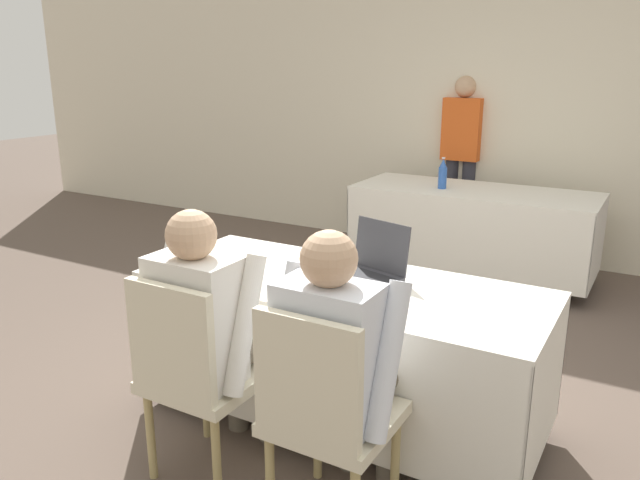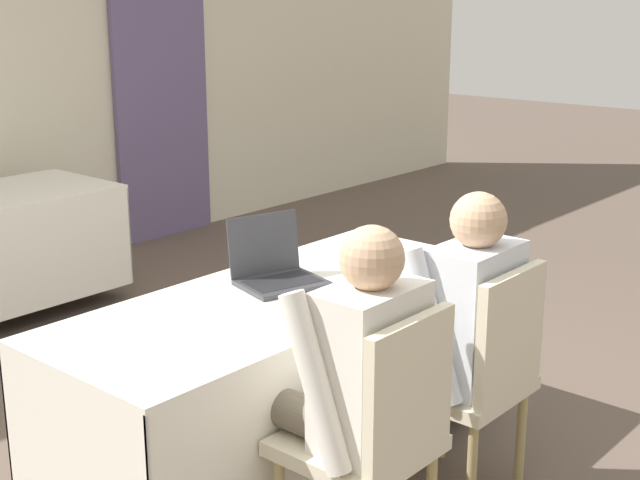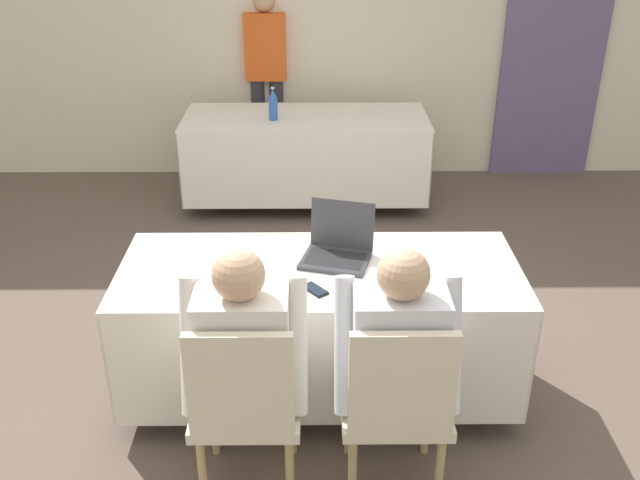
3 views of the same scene
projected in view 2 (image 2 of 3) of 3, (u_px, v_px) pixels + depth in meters
The scene contains 12 objects.
ground_plane at pixel (282, 465), 3.57m from camera, with size 24.00×24.00×0.00m, color brown.
curtain_panel at pixel (160, 63), 6.62m from camera, with size 0.86×0.04×2.65m.
conference_table_near at pixel (281, 337), 3.42m from camera, with size 1.90×0.77×0.72m.
laptop at pixel (277, 271), 3.49m from camera, with size 0.38×0.36×0.26m.
cell_phone at pixel (317, 306), 3.23m from camera, with size 0.13×0.14×0.01m.
paper_beside_laptop at pixel (353, 291), 3.42m from camera, with size 0.32×0.36×0.00m.
paper_centre_table at pixel (382, 256), 3.87m from camera, with size 0.30×0.35×0.00m.
paper_left_edge at pixel (216, 319), 3.12m from camera, with size 0.30×0.35×0.00m.
chair_near_left at pixel (376, 433), 2.78m from camera, with size 0.44×0.44×0.91m.
chair_near_right at pixel (477, 372), 3.22m from camera, with size 0.44×0.44×0.91m.
person_checkered_shirt at pixel (350, 377), 2.80m from camera, with size 0.50×0.52×1.17m.
person_white_shirt at pixel (455, 324), 3.24m from camera, with size 0.50×0.52×1.17m.
Camera 2 is at (-2.32, -2.21, 1.83)m, focal length 50.00 mm.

